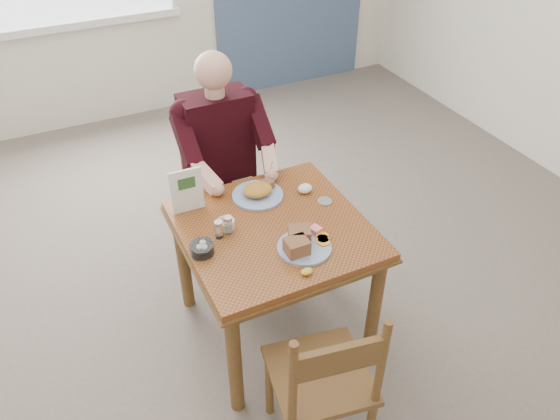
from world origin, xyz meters
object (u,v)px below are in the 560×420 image
chair_far (220,188)px  far_plate (258,192)px  diner (222,150)px  chair_near (323,382)px  near_plate (302,243)px  table (274,243)px

chair_far → far_plate: (0.04, -0.53, 0.30)m
chair_far → diner: diner is taller
far_plate → diner: bearing=94.6°
chair_near → near_plate: 0.64m
table → far_plate: size_ratio=2.76×
near_plate → far_plate: size_ratio=0.89×
chair_far → diner: size_ratio=0.69×
near_plate → far_plate: near_plate is taller
chair_far → near_plate: 1.05m
far_plate → table: bearing=-97.5°
table → near_plate: bearing=-76.6°
near_plate → chair_far: bearing=92.8°
table → chair_near: size_ratio=0.97×
table → chair_far: chair_far is taller
chair_near → far_plate: bearing=81.3°
table → near_plate: size_ratio=3.09×
far_plate → near_plate: bearing=-88.3°
chair_near → near_plate: bearing=72.5°
chair_far → near_plate: chair_far is taller
chair_near → diner: size_ratio=0.69×
chair_far → diner: 0.34m
chair_far → diner: (0.00, -0.09, 0.33)m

